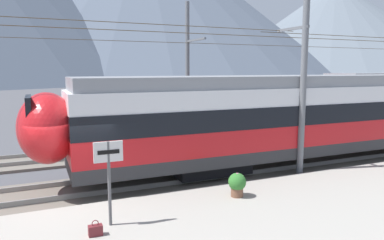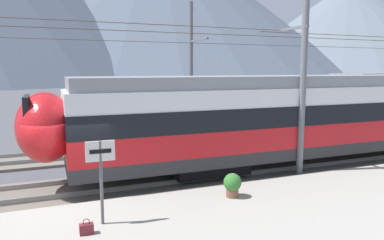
{
  "view_description": "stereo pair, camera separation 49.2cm",
  "coord_description": "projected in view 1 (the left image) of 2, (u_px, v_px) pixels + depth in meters",
  "views": [
    {
      "loc": [
        -0.85,
        -11.21,
        4.11
      ],
      "look_at": [
        5.1,
        2.51,
        2.01
      ],
      "focal_mm": 33.89,
      "sensor_mm": 36.0,
      "label": 1
    },
    {
      "loc": [
        -0.39,
        -11.4,
        4.11
      ],
      "look_at": [
        5.1,
        2.51,
        2.01
      ],
      "focal_mm": 33.89,
      "sensor_mm": 36.0,
      "label": 2
    }
  ],
  "objects": [
    {
      "name": "train_near_platform",
      "position": [
        354.0,
        111.0,
        16.53
      ],
      "size": [
        27.63,
        2.86,
        4.27
      ],
      "color": "#2D2D30",
      "rests_on": "track_near"
    },
    {
      "name": "catenary_mast_mid",
      "position": [
        302.0,
        73.0,
        13.38
      ],
      "size": [
        41.57,
        1.76,
        7.62
      ],
      "color": "slate",
      "rests_on": "ground"
    },
    {
      "name": "catenary_mast_far_side",
      "position": [
        189.0,
        69.0,
        20.63
      ],
      "size": [
        41.57,
        2.51,
        7.87
      ],
      "color": "slate",
      "rests_on": "ground"
    },
    {
      "name": "handbag_near_sign",
      "position": [
        95.0,
        230.0,
        8.37
      ],
      "size": [
        0.32,
        0.18,
        0.37
      ],
      "color": "maroon",
      "rests_on": "platform_slab"
    },
    {
      "name": "potted_plant_platform_edge",
      "position": [
        237.0,
        183.0,
        10.9
      ],
      "size": [
        0.54,
        0.54,
        0.73
      ],
      "color": "brown",
      "rests_on": "platform_slab"
    },
    {
      "name": "mountain_right_ridge",
      "position": [
        334.0,
        30.0,
        196.91
      ],
      "size": [
        144.53,
        144.53,
        50.23
      ],
      "primitive_type": "cone",
      "color": "slate",
      "rests_on": "ground"
    },
    {
      "name": "track_far",
      "position": [
        59.0,
        159.0,
        16.47
      ],
      "size": [
        120.0,
        3.0,
        0.28
      ],
      "color": "#6B6359",
      "rests_on": "ground"
    },
    {
      "name": "ground_plane",
      "position": [
        72.0,
        204.0,
        11.09
      ],
      "size": [
        400.0,
        400.0,
        0.0
      ],
      "primitive_type": "plane",
      "color": "#4C4C51"
    },
    {
      "name": "mountain_central_peak",
      "position": [
        143.0,
        1.0,
        181.23
      ],
      "size": [
        190.51,
        190.51,
        76.24
      ],
      "primitive_type": "cone",
      "color": "#515B6B",
      "rests_on": "ground"
    },
    {
      "name": "track_near",
      "position": [
        69.0,
        193.0,
        11.9
      ],
      "size": [
        120.0,
        3.0,
        0.28
      ],
      "color": "#6B6359",
      "rests_on": "ground"
    },
    {
      "name": "platform_sign",
      "position": [
        109.0,
        164.0,
        8.74
      ],
      "size": [
        0.7,
        0.08,
        2.1
      ],
      "color": "#59595B",
      "rests_on": "platform_slab"
    }
  ]
}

